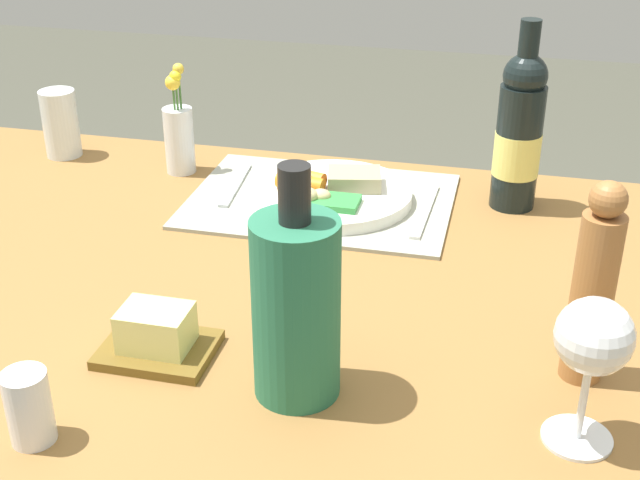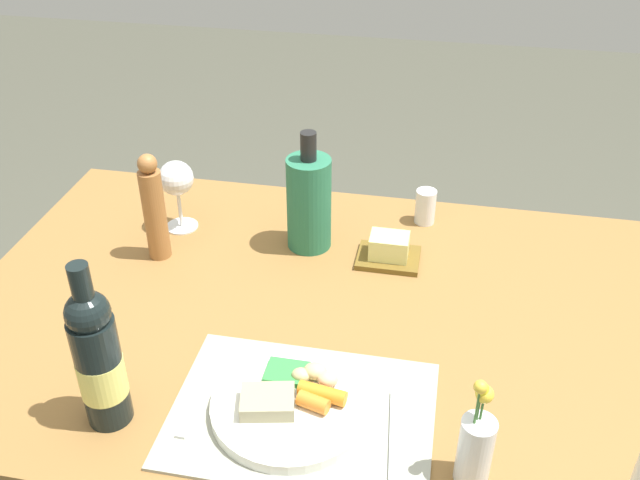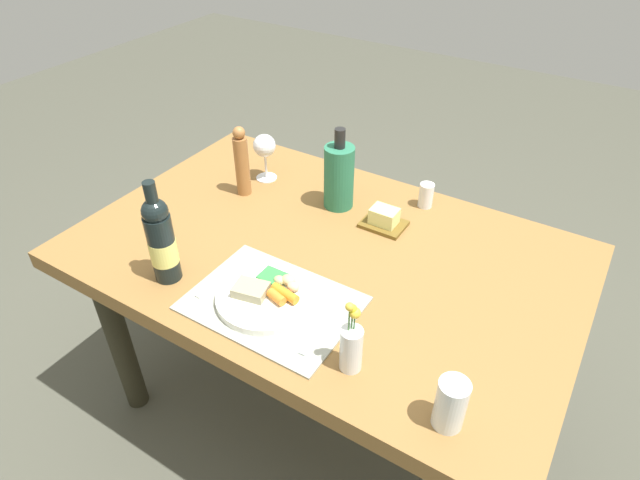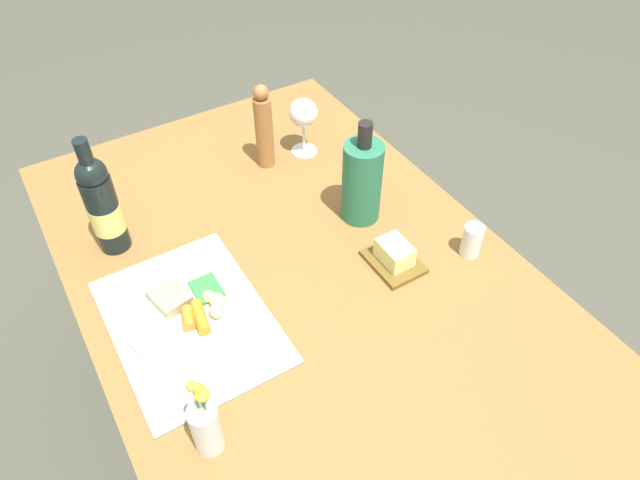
{
  "view_description": "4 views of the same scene",
  "coord_description": "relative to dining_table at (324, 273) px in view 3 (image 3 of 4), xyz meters",
  "views": [
    {
      "loc": [
        -0.28,
        0.96,
        1.31
      ],
      "look_at": [
        -0.06,
        0.01,
        0.81
      ],
      "focal_mm": 48.26,
      "sensor_mm": 36.0,
      "label": 1
    },
    {
      "loc": [
        0.19,
        -1.04,
        1.59
      ],
      "look_at": [
        -0.03,
        0.1,
        0.83
      ],
      "focal_mm": 39.91,
      "sensor_mm": 36.0,
      "label": 2
    },
    {
      "loc": [
        0.63,
        -1.03,
        1.68
      ],
      "look_at": [
        0.0,
        -0.02,
        0.78
      ],
      "focal_mm": 30.03,
      "sensor_mm": 36.0,
      "label": 3
    },
    {
      "loc": [
        0.76,
        -0.41,
        1.69
      ],
      "look_at": [
        -0.03,
        0.08,
        0.76
      ],
      "focal_mm": 32.39,
      "sensor_mm": 36.0,
      "label": 4
    }
  ],
  "objects": [
    {
      "name": "knife",
      "position": [
        0.16,
        -0.28,
        0.1
      ],
      "size": [
        0.03,
        0.18,
        0.0
      ],
      "primitive_type": "cube",
      "rotation": [
        0.0,
        0.0,
        0.09
      ],
      "color": "silver",
      "rests_on": "placemat"
    },
    {
      "name": "dining_table",
      "position": [
        0.0,
        0.0,
        0.0
      ],
      "size": [
        1.42,
        0.92,
        0.73
      ],
      "color": "olive",
      "rests_on": "ground_plane"
    },
    {
      "name": "ground_plane",
      "position": [
        0.0,
        0.0,
        -0.64
      ],
      "size": [
        8.0,
        8.0,
        0.0
      ],
      "primitive_type": "plane",
      "color": "#47483C"
    },
    {
      "name": "flower_vase",
      "position": [
        0.27,
        -0.33,
        0.16
      ],
      "size": [
        0.05,
        0.05,
        0.19
      ],
      "color": "silver",
      "rests_on": "dining_table"
    },
    {
      "name": "placemat",
      "position": [
        0.01,
        -0.26,
        0.09
      ],
      "size": [
        0.42,
        0.3,
        0.01
      ],
      "primitive_type": "cube",
      "color": "#9B9D8D",
      "rests_on": "dining_table"
    },
    {
      "name": "dinner_plate",
      "position": [
        -0.01,
        -0.26,
        0.11
      ],
      "size": [
        0.26,
        0.26,
        0.05
      ],
      "color": "white",
      "rests_on": "placemat"
    },
    {
      "name": "water_tumbler",
      "position": [
        0.51,
        -0.35,
        0.14
      ],
      "size": [
        0.06,
        0.06,
        0.12
      ],
      "color": "silver",
      "rests_on": "dining_table"
    },
    {
      "name": "salt_shaker",
      "position": [
        0.16,
        0.36,
        0.13
      ],
      "size": [
        0.05,
        0.05,
        0.08
      ],
      "primitive_type": "cylinder",
      "color": "white",
      "rests_on": "dining_table"
    },
    {
      "name": "pepper_mill",
      "position": [
        -0.38,
        0.12,
        0.21
      ],
      "size": [
        0.05,
        0.05,
        0.24
      ],
      "color": "#A06736",
      "rests_on": "dining_table"
    },
    {
      "name": "wine_glass",
      "position": [
        -0.38,
        0.24,
        0.21
      ],
      "size": [
        0.08,
        0.08,
        0.16
      ],
      "color": "white",
      "rests_on": "dining_table"
    },
    {
      "name": "fork",
      "position": [
        -0.16,
        -0.25,
        0.1
      ],
      "size": [
        0.02,
        0.2,
        0.0
      ],
      "primitive_type": "cube",
      "rotation": [
        0.0,
        0.0,
        -0.03
      ],
      "color": "silver",
      "rests_on": "placemat"
    },
    {
      "name": "butter_dish",
      "position": [
        0.09,
        0.19,
        0.12
      ],
      "size": [
        0.13,
        0.1,
        0.06
      ],
      "color": "brown",
      "rests_on": "dining_table"
    },
    {
      "name": "wine_bottle",
      "position": [
        -0.29,
        -0.32,
        0.21
      ],
      "size": [
        0.07,
        0.07,
        0.3
      ],
      "color": "black",
      "rests_on": "dining_table"
    },
    {
      "name": "cooler_bottle",
      "position": [
        -0.08,
        0.22,
        0.2
      ],
      "size": [
        0.09,
        0.09,
        0.27
      ],
      "color": "#276D4D",
      "rests_on": "dining_table"
    }
  ]
}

